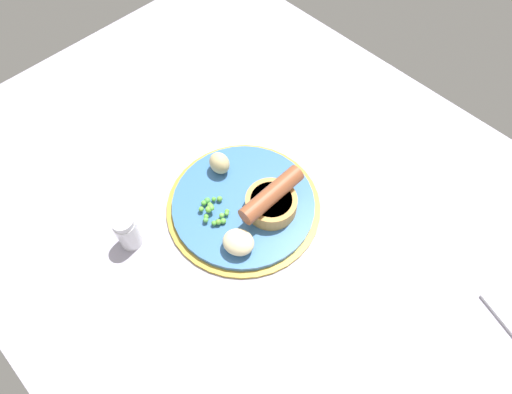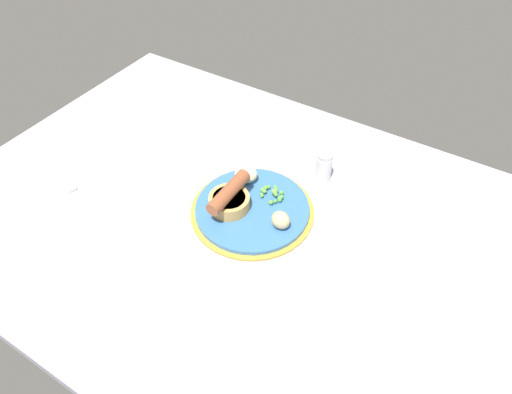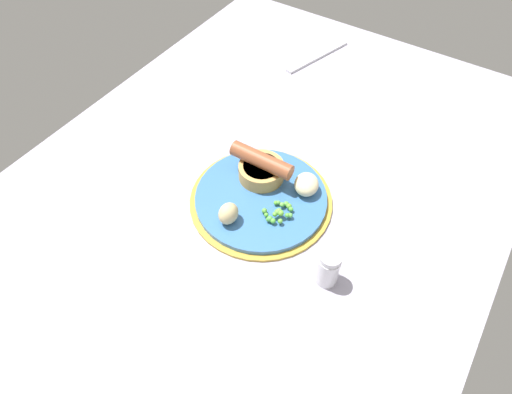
% 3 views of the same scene
% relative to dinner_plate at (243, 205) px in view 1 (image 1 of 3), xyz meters
% --- Properties ---
extents(dining_table, '(1.10, 0.80, 0.03)m').
position_rel_dinner_plate_xyz_m(dining_table, '(0.04, 0.02, -0.02)').
color(dining_table, '#9E99AD').
rests_on(dining_table, ground).
extents(dinner_plate, '(0.24, 0.24, 0.01)m').
position_rel_dinner_plate_xyz_m(dinner_plate, '(0.00, 0.00, 0.00)').
color(dinner_plate, '#B79333').
rests_on(dinner_plate, dining_table).
extents(sausage_pudding, '(0.08, 0.11, 0.05)m').
position_rel_dinner_plate_xyz_m(sausage_pudding, '(0.03, 0.03, 0.03)').
color(sausage_pudding, tan).
rests_on(sausage_pudding, dinner_plate).
extents(pea_pile, '(0.05, 0.05, 0.02)m').
position_rel_dinner_plate_xyz_m(pea_pile, '(-0.02, -0.05, 0.02)').
color(pea_pile, '#68B73A').
rests_on(pea_pile, dinner_plate).
extents(potato_chunk_0, '(0.04, 0.03, 0.04)m').
position_rel_dinner_plate_xyz_m(potato_chunk_0, '(-0.07, 0.02, 0.03)').
color(potato_chunk_0, '#CCB77F').
rests_on(potato_chunk_0, dinner_plate).
extents(potato_chunk_2, '(0.06, 0.06, 0.03)m').
position_rel_dinner_plate_xyz_m(potato_chunk_2, '(0.05, -0.06, 0.02)').
color(potato_chunk_2, beige).
rests_on(potato_chunk_2, dinner_plate).
extents(salt_shaker, '(0.03, 0.03, 0.06)m').
position_rel_dinner_plate_xyz_m(salt_shaker, '(-0.07, -0.16, 0.03)').
color(salt_shaker, silver).
rests_on(salt_shaker, dining_table).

